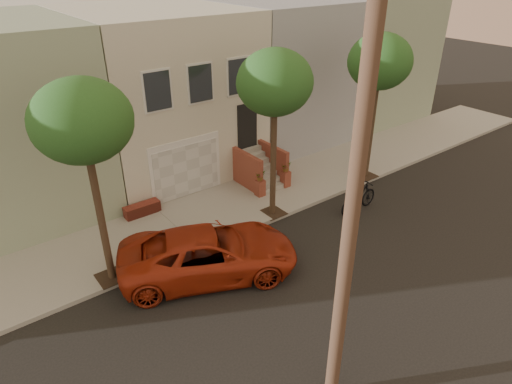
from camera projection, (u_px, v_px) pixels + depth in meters
ground at (324, 276)px, 14.27m from camera, size 90.00×90.00×0.00m
sidewalk at (231, 207)px, 17.99m from camera, size 40.00×3.70×0.15m
house_row at (157, 89)px, 20.40m from camera, size 33.10×11.70×7.00m
tree_left at (82, 122)px, 11.59m from camera, size 2.70×2.57×6.30m
tree_mid at (275, 84)px, 15.05m from camera, size 2.70×2.57×6.30m
tree_right at (380, 62)px, 17.98m from camera, size 2.70×2.57×6.30m
pickup_truck at (209, 253)px, 14.06m from camera, size 6.18×4.65×1.56m
motorcycle at (359, 197)px, 17.63m from camera, size 2.05×0.65×1.22m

